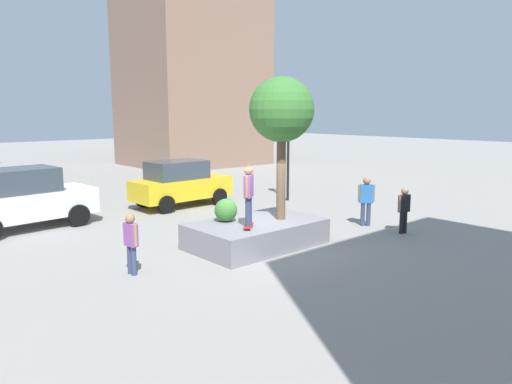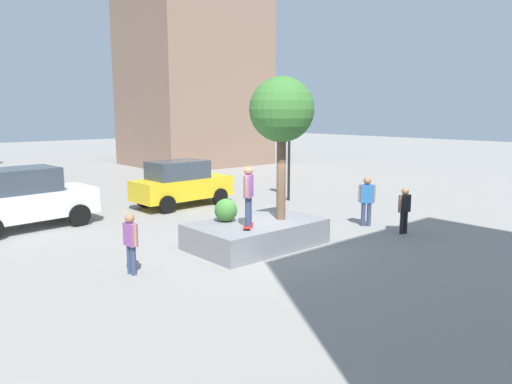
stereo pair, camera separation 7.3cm
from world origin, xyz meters
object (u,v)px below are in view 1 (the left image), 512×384
object	(u,v)px
plaza_tree	(282,111)
passerby_with_bag	(131,240)
taxi_cab	(180,183)
traffic_light_corner	(288,129)
planter_ledge	(256,234)
police_car	(22,198)
bystander_watching	(366,198)
pedestrian_crossing	(404,207)
skateboard	(249,226)
skateboarder	(249,191)

from	to	relation	value
plaza_tree	passerby_with_bag	distance (m)	5.77
taxi_cab	traffic_light_corner	xyz separation A→B (m)	(4.44, -2.09, 2.28)
planter_ledge	police_car	distance (m)	8.39
taxi_cab	police_car	bearing A→B (deg)	179.05
bystander_watching	pedestrian_crossing	distance (m)	1.50
passerby_with_bag	pedestrian_crossing	bearing A→B (deg)	-14.34
skateboard	traffic_light_corner	xyz separation A→B (m)	(6.86, 5.24, 2.46)
plaza_tree	bystander_watching	xyz separation A→B (m)	(3.89, -0.37, -3.02)
skateboard	police_car	bearing A→B (deg)	117.83
planter_ledge	police_car	world-z (taller)	police_car
skateboard	skateboarder	world-z (taller)	skateboarder
planter_ledge	pedestrian_crossing	distance (m)	5.19
planter_ledge	traffic_light_corner	distance (m)	8.34
taxi_cab	bystander_watching	distance (m)	8.05
bystander_watching	skateboarder	bearing A→B (deg)	178.31
skateboard	passerby_with_bag	distance (m)	3.40
bystander_watching	passerby_with_bag	size ratio (longest dim) A/B	1.13
police_car	traffic_light_corner	size ratio (longest dim) A/B	0.97
skateboard	traffic_light_corner	size ratio (longest dim) A/B	0.15
bystander_watching	traffic_light_corner	bearing A→B (deg)	74.57
traffic_light_corner	bystander_watching	world-z (taller)	traffic_light_corner
traffic_light_corner	pedestrian_crossing	world-z (taller)	traffic_light_corner
skateboarder	plaza_tree	bearing A→B (deg)	8.05
skateboarder	police_car	world-z (taller)	skateboarder
bystander_watching	passerby_with_bag	distance (m)	8.75
skateboarder	police_car	bearing A→B (deg)	117.83
passerby_with_bag	skateboard	bearing A→B (deg)	-9.89
skateboard	pedestrian_crossing	xyz separation A→B (m)	(5.40, -1.65, 0.07)
skateboard	skateboarder	xyz separation A→B (m)	(0.00, -0.00, 1.00)
plaza_tree	skateboarder	distance (m)	2.67
police_car	taxi_cab	world-z (taller)	police_car
plaza_tree	traffic_light_corner	size ratio (longest dim) A/B	0.89
skateboard	skateboarder	bearing A→B (deg)	-45.00
skateboard	passerby_with_bag	size ratio (longest dim) A/B	0.47
taxi_cab	plaza_tree	bearing A→B (deg)	-97.49
passerby_with_bag	pedestrian_crossing	world-z (taller)	passerby_with_bag
traffic_light_corner	taxi_cab	bearing A→B (deg)	154.80
police_car	bystander_watching	distance (m)	12.00
traffic_light_corner	bystander_watching	size ratio (longest dim) A/B	2.75
planter_ledge	traffic_light_corner	xyz separation A→B (m)	(6.18, 4.78, 2.90)
police_car	passerby_with_bag	distance (m)	6.88
passerby_with_bag	taxi_cab	bearing A→B (deg)	49.49
skateboard	skateboarder	distance (m)	1.00
plaza_tree	bystander_watching	size ratio (longest dim) A/B	2.44
planter_ledge	plaza_tree	bearing A→B (deg)	-16.92
skateboarder	taxi_cab	bearing A→B (deg)	71.74
planter_ledge	taxi_cab	distance (m)	7.12
skateboard	taxi_cab	bearing A→B (deg)	71.74
bystander_watching	police_car	bearing A→B (deg)	140.76
passerby_with_bag	pedestrian_crossing	xyz separation A→B (m)	(8.75, -2.24, -0.00)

